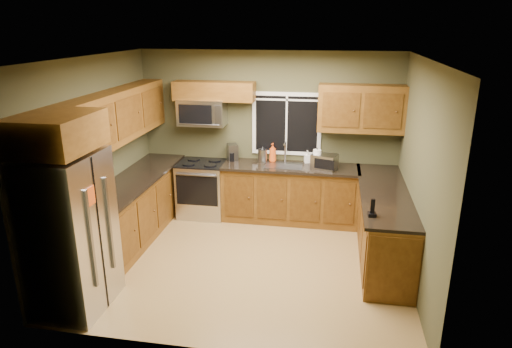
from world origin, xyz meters
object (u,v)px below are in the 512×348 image
(cordless_phone, at_px, (372,211))
(toaster_oven, at_px, (324,162))
(kettle, at_px, (262,155))
(refrigerator, at_px, (70,233))
(soap_bottle_b, at_px, (307,157))
(paper_towel_roll, at_px, (317,159))
(range, at_px, (203,188))
(coffee_maker, at_px, (232,153))
(soap_bottle_a, at_px, (273,153))
(microwave, at_px, (202,112))

(cordless_phone, bearing_deg, toaster_oven, 109.07)
(toaster_oven, distance_m, kettle, 1.02)
(refrigerator, relative_size, toaster_oven, 4.10)
(toaster_oven, relative_size, cordless_phone, 2.04)
(refrigerator, height_order, toaster_oven, refrigerator)
(refrigerator, bearing_deg, soap_bottle_b, 51.38)
(kettle, distance_m, paper_towel_roll, 0.89)
(cordless_phone, bearing_deg, paper_towel_roll, 112.20)
(range, bearing_deg, soap_bottle_b, 7.69)
(coffee_maker, height_order, soap_bottle_a, soap_bottle_a)
(microwave, bearing_deg, toaster_oven, -5.38)
(toaster_oven, relative_size, soap_bottle_a, 1.42)
(soap_bottle_a, distance_m, cordless_phone, 2.47)
(microwave, distance_m, soap_bottle_a, 1.31)
(refrigerator, relative_size, paper_towel_roll, 5.54)
(refrigerator, relative_size, soap_bottle_a, 5.81)
(refrigerator, distance_m, cordless_phone, 3.43)
(kettle, bearing_deg, range, -172.94)
(soap_bottle_b, bearing_deg, cordless_phone, -66.42)
(soap_bottle_a, relative_size, soap_bottle_b, 1.54)
(toaster_oven, relative_size, kettle, 1.64)
(refrigerator, relative_size, cordless_phone, 8.38)
(cordless_phone, bearing_deg, range, 145.09)
(range, relative_size, cordless_phone, 4.36)
(kettle, relative_size, cordless_phone, 1.25)
(coffee_maker, distance_m, paper_towel_roll, 1.41)
(toaster_oven, xyz_separation_m, kettle, (-1.00, 0.17, 0.01))
(refrigerator, relative_size, microwave, 2.37)
(paper_towel_roll, height_order, soap_bottle_a, paper_towel_roll)
(refrigerator, height_order, range, refrigerator)
(microwave, relative_size, kettle, 2.84)
(refrigerator, relative_size, kettle, 6.72)
(range, relative_size, paper_towel_roll, 2.88)
(microwave, xyz_separation_m, toaster_oven, (1.99, -0.19, -0.67))
(kettle, relative_size, soap_bottle_b, 1.33)
(kettle, xyz_separation_m, soap_bottle_a, (0.16, 0.06, 0.03))
(soap_bottle_a, bearing_deg, refrigerator, -121.84)
(coffee_maker, height_order, paper_towel_roll, paper_towel_roll)
(kettle, distance_m, cordless_phone, 2.52)
(coffee_maker, xyz_separation_m, kettle, (0.51, -0.05, -0.00))
(microwave, distance_m, coffee_maker, 0.82)
(paper_towel_roll, distance_m, soap_bottle_b, 0.31)
(range, distance_m, microwave, 1.27)
(soap_bottle_b, xyz_separation_m, cordless_phone, (0.89, -2.04, -0.04))
(kettle, height_order, paper_towel_roll, paper_towel_roll)
(kettle, relative_size, soap_bottle_a, 0.86)
(range, xyz_separation_m, kettle, (0.99, 0.12, 0.59))
(microwave, xyz_separation_m, paper_towel_roll, (1.87, -0.16, -0.64))
(paper_towel_roll, xyz_separation_m, soap_bottle_b, (-0.16, 0.26, -0.05))
(microwave, bearing_deg, kettle, -0.78)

